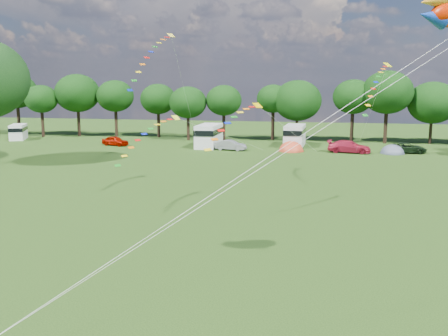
% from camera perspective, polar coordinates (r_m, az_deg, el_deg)
% --- Properties ---
extents(ground_plane, '(180.00, 180.00, 0.00)m').
position_cam_1_polar(ground_plane, '(21.69, -4.20, -14.14)').
color(ground_plane, black).
rests_on(ground_plane, ground).
extents(tree_line, '(102.98, 10.98, 10.27)m').
position_cam_1_polar(tree_line, '(74.11, 11.19, 7.84)').
color(tree_line, black).
rests_on(tree_line, ground).
extents(car_a, '(4.22, 2.64, 1.31)m').
position_cam_1_polar(car_a, '(70.40, -12.32, 3.05)').
color(car_a, '#A00F00').
rests_on(car_a, ground).
extents(car_b, '(3.90, 1.96, 1.31)m').
position_cam_1_polar(car_b, '(64.16, 0.77, 2.62)').
color(car_b, gray).
rests_on(car_b, ground).
extents(car_c, '(5.33, 2.83, 1.52)m').
position_cam_1_polar(car_c, '(63.86, 14.11, 2.38)').
color(car_c, '#B11D37').
rests_on(car_c, ground).
extents(car_d, '(4.82, 2.36, 1.29)m').
position_cam_1_polar(car_d, '(65.67, 20.18, 2.17)').
color(car_d, black).
rests_on(car_d, ground).
extents(campervan_a, '(3.68, 5.10, 2.30)m').
position_cam_1_polar(campervan_a, '(82.22, -22.45, 3.89)').
color(campervan_a, silver).
rests_on(campervan_a, ground).
extents(campervan_b, '(2.72, 6.24, 3.04)m').
position_cam_1_polar(campervan_b, '(67.24, -1.74, 3.79)').
color(campervan_b, silver).
rests_on(campervan_b, ground).
extents(campervan_c, '(2.81, 6.04, 2.90)m').
position_cam_1_polar(campervan_c, '(68.80, 8.09, 3.78)').
color(campervan_c, silver).
rests_on(campervan_c, ground).
extents(tent_orange, '(3.22, 3.52, 2.52)m').
position_cam_1_polar(tent_orange, '(63.99, 7.67, 1.94)').
color(tent_orange, '#D24525').
rests_on(tent_orange, ground).
extents(tent_greyblue, '(2.95, 3.23, 2.19)m').
position_cam_1_polar(tent_greyblue, '(64.73, 18.68, 1.59)').
color(tent_greyblue, '#4C5667').
rests_on(tent_greyblue, ground).
extents(streamer_kite_a, '(3.36, 5.71, 5.80)m').
position_cam_1_polar(streamer_kite_a, '(51.55, -7.98, 12.93)').
color(streamer_kite_a, yellow).
rests_on(streamer_kite_a, ground).
extents(streamer_kite_b, '(4.24, 4.73, 3.81)m').
position_cam_1_polar(streamer_kite_b, '(41.41, -8.18, 4.07)').
color(streamer_kite_b, '#E6F322').
rests_on(streamer_kite_b, ground).
extents(streamer_kite_c, '(3.11, 4.94, 2.79)m').
position_cam_1_polar(streamer_kite_c, '(32.80, 1.66, 5.73)').
color(streamer_kite_c, '#E0B600').
rests_on(streamer_kite_c, ground).
extents(streamer_kite_d, '(2.69, 5.16, 4.31)m').
position_cam_1_polar(streamer_kite_d, '(43.61, 17.28, 9.57)').
color(streamer_kite_d, '#FFF50A').
rests_on(streamer_kite_d, ground).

